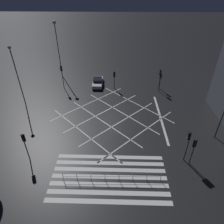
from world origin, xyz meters
name	(u,v)px	position (x,y,z in m)	size (l,w,h in m)	color
ground_plane	(112,117)	(0.00, 0.00, 0.00)	(200.00, 200.00, 0.00)	black
road_markings	(114,152)	(0.41, -7.13, 0.00)	(17.59, 22.27, 0.01)	silver
traffic_light_se_cross	(194,147)	(8.64, -8.41, 2.42)	(0.36, 0.39, 3.38)	#2D2D30
traffic_light_se_main	(188,141)	(8.10, -8.01, 2.86)	(0.39, 0.36, 4.00)	#2D2D30
traffic_light_ne_main	(160,75)	(8.14, 8.99, 2.58)	(0.39, 0.36, 3.60)	#2D2D30
traffic_light_sw_cross	(25,142)	(-8.94, -8.31, 2.57)	(0.36, 0.39, 3.59)	#2D2D30
traffic_light_median_north	(114,77)	(0.17, 8.70, 2.32)	(0.36, 0.39, 3.24)	#2D2D30
traffic_light_ne_cross	(160,79)	(8.03, 7.82, 2.44)	(0.36, 0.39, 3.41)	#2D2D30
traffic_light_nw_cross	(62,73)	(-8.91, 8.40, 3.11)	(0.36, 0.39, 4.37)	#2D2D30
street_lamp_east	(15,67)	(-14.01, 3.30, 6.08)	(0.47, 0.47, 9.12)	#2D2D30
street_lamp_far	(56,36)	(-10.47, 13.74, 7.85)	(0.63, 0.63, 10.46)	#2D2D30
waiting_car	(98,82)	(-2.93, 10.11, 0.59)	(1.72, 4.43, 1.26)	silver
pedestrian_railing	(112,176)	(0.30, -10.93, 0.67)	(9.74, 0.31, 1.05)	gray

